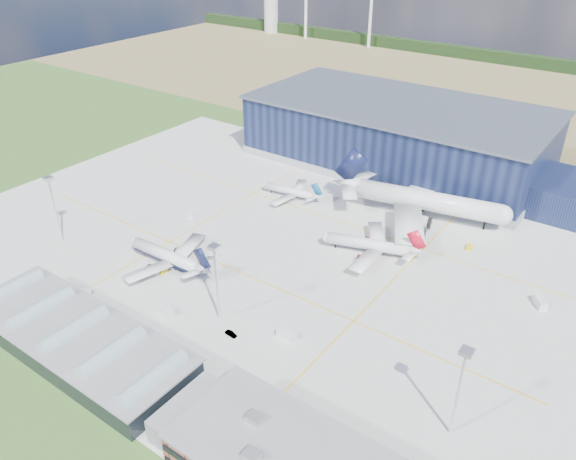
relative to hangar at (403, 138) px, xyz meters
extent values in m
plane|color=#355821|center=(-2.81, -94.80, -11.62)|extent=(600.00, 600.00, 0.00)
cube|color=#ABABA5|center=(-2.81, -84.80, -11.59)|extent=(220.00, 160.00, 0.06)
cube|color=#E3AB0B|center=(-2.81, -104.80, -11.54)|extent=(180.00, 0.40, 0.02)
cube|color=#E3AB0B|center=(-2.81, -59.80, -11.54)|extent=(180.00, 0.40, 0.02)
cube|color=#E3AB0B|center=(-32.81, -84.80, -11.54)|extent=(0.40, 120.00, 0.02)
cube|color=#E3AB0B|center=(37.19, -84.80, -11.54)|extent=(0.40, 120.00, 0.02)
cube|color=olive|center=(-2.81, 125.20, -11.62)|extent=(600.00, 220.00, 0.01)
cube|color=black|center=(-2.81, 205.20, -7.62)|extent=(600.00, 8.00, 8.00)
cylinder|color=silver|center=(-122.81, 195.20, 23.38)|extent=(2.40, 2.40, 70.00)
cylinder|color=silver|center=(-222.81, 200.20, 8.38)|extent=(12.00, 12.00, 40.00)
cube|color=black|center=(-2.81, 0.20, 0.88)|extent=(120.00, 60.00, 25.00)
cube|color=#8F969C|center=(-2.81, 0.20, -10.02)|extent=(121.00, 61.00, 3.20)
cube|color=#4A525E|center=(-2.81, 0.20, 13.88)|extent=(122.00, 62.00, 1.20)
cube|color=black|center=(69.19, -4.80, -5.62)|extent=(24.00, 30.00, 12.00)
cube|color=slate|center=(52.19, -154.80, -2.42)|extent=(46.00, 23.00, 0.50)
cube|color=black|center=(52.19, -143.60, -8.62)|extent=(44.00, 0.40, 1.40)
cube|color=black|center=(52.19, -143.60, -5.12)|extent=(44.00, 0.40, 1.40)
cube|color=#A6A6A2|center=(42.19, -152.80, -1.52)|extent=(3.20, 2.60, 1.60)
cube|color=#A6A6A2|center=(47.19, -159.80, -1.52)|extent=(3.20, 2.60, 1.60)
cube|color=black|center=(-12.81, -154.80, -8.62)|extent=(65.00, 22.00, 6.00)
cube|color=slate|center=(-12.81, -154.80, -5.42)|extent=(66.00, 23.00, 0.50)
cube|color=slate|center=(27.19, -154.80, -8.62)|extent=(10.00, 18.00, 6.00)
cylinder|color=#92AAB5|center=(-40.81, -154.80, -5.22)|extent=(4.40, 18.00, 4.40)
cylinder|color=#92AAB5|center=(-26.81, -154.80, -5.22)|extent=(4.40, 18.00, 4.40)
cylinder|color=#92AAB5|center=(-12.81, -154.80, -5.22)|extent=(4.40, 18.00, 4.40)
cylinder|color=#92AAB5|center=(1.19, -154.80, -5.22)|extent=(4.40, 18.00, 4.40)
cylinder|color=#92AAB5|center=(15.19, -154.80, -5.22)|extent=(4.40, 18.00, 4.40)
cylinder|color=silver|center=(-62.81, -124.80, -0.62)|extent=(0.70, 0.70, 22.00)
cube|color=silver|center=(-62.81, -124.80, 10.88)|extent=(2.60, 2.60, 1.00)
cylinder|color=silver|center=(7.19, -124.80, -0.62)|extent=(0.70, 0.70, 22.00)
cube|color=silver|center=(7.19, -124.80, 10.88)|extent=(2.60, 2.60, 1.00)
cylinder|color=silver|center=(72.19, -124.80, -0.62)|extent=(0.70, 0.70, 22.00)
cube|color=silver|center=(72.19, -124.80, 10.88)|extent=(2.60, 2.60, 1.00)
cube|color=yellow|center=(-21.47, -118.58, -10.96)|extent=(2.05, 3.24, 1.32)
cube|color=yellow|center=(35.05, -140.06, -10.92)|extent=(2.83, 3.62, 1.39)
cube|color=silver|center=(-5.76, -131.96, -10.54)|extent=(5.23, 3.02, 2.15)
cube|color=silver|center=(-13.79, -103.10, -10.97)|extent=(2.96, 3.49, 1.28)
cube|color=silver|center=(75.83, -68.71, -10.41)|extent=(5.01, 5.67, 2.41)
cube|color=yellow|center=(49.26, -50.98, -10.98)|extent=(2.36, 3.20, 1.26)
cube|color=silver|center=(-38.82, -88.48, -10.94)|extent=(3.53, 3.77, 1.36)
cube|color=silver|center=(26.48, -120.76, -10.45)|extent=(4.87, 2.38, 2.33)
cube|color=silver|center=(-29.85, -140.80, -10.16)|extent=(2.65, 4.81, 2.91)
imported|color=#99999E|center=(51.55, -142.80, -11.07)|extent=(3.45, 2.04, 1.10)
imported|color=#99999E|center=(14.40, -128.42, -11.04)|extent=(3.57, 1.49, 1.15)
camera|label=1|loc=(91.93, -210.64, 84.63)|focal=35.00mm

